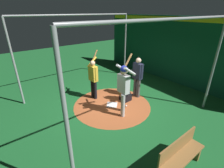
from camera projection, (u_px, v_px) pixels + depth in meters
The scene contains 11 objects.
ground_plane at pixel (112, 105), 6.78m from camera, with size 25.97×25.97×0.00m, color #195B28.
dirt_circle at pixel (112, 105), 6.78m from camera, with size 3.13×3.13×0.01m, color #AD562D.
home_plate at pixel (112, 105), 6.77m from camera, with size 0.42×0.42×0.01m, color white.
batter at pixel (124, 85), 5.76m from camera, with size 0.68×0.49×2.21m.
catcher at pixel (125, 92), 6.97m from camera, with size 0.58×0.40×0.98m.
umpire at pixel (138, 75), 7.08m from camera, with size 0.22×0.49×1.78m.
visitor at pixel (93, 77), 6.96m from camera, with size 0.55×0.50×2.07m.
back_wall at pixel (176, 50), 8.46m from camera, with size 0.22×9.97×3.35m.
cage_frame at pixel (112, 48), 5.81m from camera, with size 5.74×4.86×3.43m.
bench at pixel (180, 155), 3.90m from camera, with size 1.45×0.36×0.85m.
baseball_0 at pixel (126, 106), 6.64m from camera, with size 0.07×0.07×0.07m, color white.
Camera 1 is at (3.60, 4.59, 3.57)m, focal length 26.32 mm.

